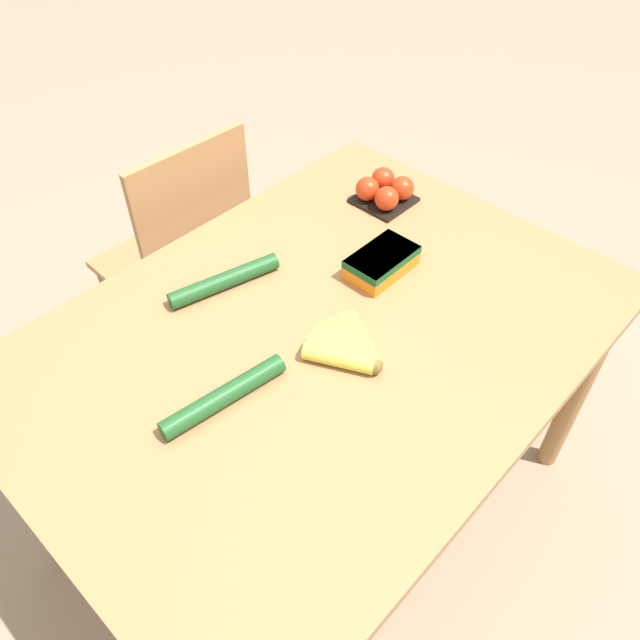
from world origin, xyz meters
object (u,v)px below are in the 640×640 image
Objects in this scene: banana_bunch at (349,348)px; tomato_pack at (385,190)px; carrot_bag at (382,261)px; chair at (184,261)px; cucumber_near at (225,281)px; cucumber_far at (223,394)px.

tomato_pack reaches higher than banana_bunch.
tomato_pack is at bearing 37.74° from carrot_bag.
chair is 0.77m from carrot_bag.
chair is 0.88m from banana_bunch.
banana_bunch is 0.36m from cucumber_near.
cucumber_far is (-0.53, -0.02, -0.01)m from carrot_bag.
tomato_pack is at bearing 15.11° from cucumber_far.
cucumber_near is at bearing 141.98° from carrot_bag.
chair is 5.32× the size of carrot_bag.
chair is at bearing 126.06° from tomato_pack.
cucumber_near is (-0.30, 0.24, -0.01)m from carrot_bag.
banana_bunch is at bearing 82.20° from chair.
tomato_pack is 0.80m from cucumber_far.
carrot_bag is 0.63× the size of cucumber_near.
cucumber_near is 0.35m from cucumber_far.
chair is 5.32× the size of banana_bunch.
carrot_bag is (0.13, -0.69, 0.32)m from chair.
chair is at bearing 60.62° from cucumber_far.
carrot_bag is 0.38m from cucumber_near.
banana_bunch is 1.22× the size of tomato_pack.
chair is at bearing 100.64° from carrot_bag.
carrot_bag reaches higher than cucumber_near.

